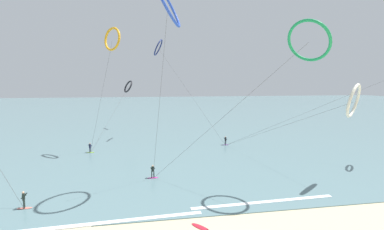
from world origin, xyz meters
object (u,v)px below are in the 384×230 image
at_px(kite_cobalt, 168,5).
at_px(surfer_lime, 90,148).
at_px(surfer_violet, 225,141).
at_px(kite_navy, 158,48).
at_px(surfboard_spare, 201,227).
at_px(kite_emerald, 308,41).
at_px(surfer_magenta, 153,172).
at_px(surfer_coral, 24,201).
at_px(kite_ivory, 353,101).
at_px(kite_amber, 112,39).
at_px(kite_charcoal, 128,87).

bearing_deg(kite_cobalt, surfer_lime, 54.52).
bearing_deg(surfer_violet, kite_navy, -143.41).
bearing_deg(surfboard_spare, kite_emerald, 21.46).
xyz_separation_m(surfer_lime, kite_emerald, (26.35, -20.83, 15.37)).
bearing_deg(kite_navy, surfer_magenta, 6.38).
bearing_deg(surfer_coral, surfer_magenta, -78.18).
relative_size(kite_ivory, kite_amber, 1.06).
height_order(surfer_coral, kite_charcoal, kite_charcoal).
height_order(surfer_magenta, kite_ivory, kite_ivory).
xyz_separation_m(kite_navy, surfboard_spare, (2.23, -36.67, -19.41)).
relative_size(surfer_magenta, kite_navy, 0.08).
bearing_deg(kite_emerald, kite_cobalt, 46.91).
distance_m(kite_emerald, kite_navy, 35.13).
relative_size(kite_ivory, kite_charcoal, 0.86).
bearing_deg(kite_ivory, surfer_magenta, -50.89).
bearing_deg(kite_charcoal, kite_cobalt, -16.68).
height_order(surfer_magenta, surfboard_spare, surfer_magenta).
bearing_deg(surfboard_spare, kite_ivory, 18.45).
relative_size(surfer_coral, kite_ivory, 0.08).
height_order(surfer_violet, kite_ivory, kite_ivory).
height_order(kite_ivory, kite_navy, kite_navy).
distance_m(kite_cobalt, kite_amber, 19.23).
xyz_separation_m(surfer_lime, kite_charcoal, (4.60, 24.01, 10.21)).
bearing_deg(kite_navy, surfboard_spare, 13.67).
distance_m(kite_charcoal, surfboard_spare, 51.66).
bearing_deg(kite_ivory, surfer_lime, -67.20).
height_order(surfer_magenta, kite_navy, kite_navy).
relative_size(kite_ivory, kite_emerald, 1.23).
relative_size(surfer_lime, kite_cobalt, 0.08).
relative_size(surfer_lime, kite_ivory, 0.08).
distance_m(kite_emerald, kite_amber, 30.33).
bearing_deg(kite_charcoal, surfer_violet, 14.37).
xyz_separation_m(surfer_magenta, kite_navy, (1.66, 24.87, 18.63)).
bearing_deg(kite_amber, kite_cobalt, -20.87).
bearing_deg(kite_amber, kite_emerald, 0.95).
bearing_deg(kite_ivory, kite_amber, -70.63).
height_order(surfer_lime, surfer_magenta, same).
bearing_deg(kite_navy, surfer_coral, -13.93).
height_order(kite_ivory, surfboard_spare, kite_ivory).
bearing_deg(surfboard_spare, surfer_coral, 160.38).
bearing_deg(kite_ivory, kite_charcoal, -93.63).
xyz_separation_m(surfer_violet, kite_emerald, (1.78, -22.48, 15.37)).
distance_m(surfer_violet, kite_emerald, 27.29).
bearing_deg(kite_cobalt, surfer_magenta, 44.89).
relative_size(surfer_lime, kite_emerald, 0.09).
xyz_separation_m(kite_cobalt, kite_ivory, (20.92, -1.62, -10.00)).
bearing_deg(kite_emerald, surfer_lime, 21.82).
relative_size(surfer_violet, kite_amber, 0.08).
relative_size(surfer_violet, surfer_magenta, 1.00).
relative_size(surfer_violet, kite_navy, 0.08).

